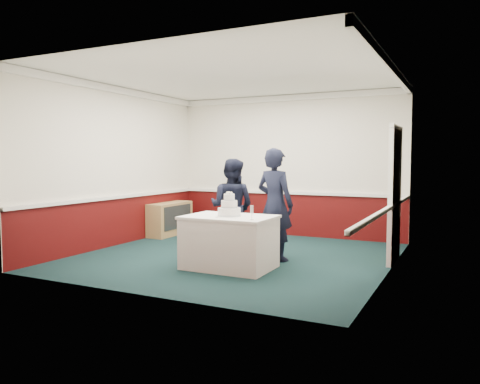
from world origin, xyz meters
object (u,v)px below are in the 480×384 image
at_px(cake_knife, 221,217).
at_px(champagne_flute, 252,210).
at_px(sideboard, 170,219).
at_px(wedding_cake, 229,209).
at_px(cake_table, 229,242).
at_px(person_man, 232,207).
at_px(person_woman, 275,204).

relative_size(cake_knife, champagne_flute, 1.07).
bearing_deg(cake_knife, sideboard, 160.85).
relative_size(wedding_cake, cake_knife, 1.65).
bearing_deg(champagne_flute, cake_table, 150.75).
bearing_deg(cake_knife, wedding_cake, 105.44).
bearing_deg(person_man, cake_table, 111.28).
height_order(sideboard, champagne_flute, champagne_flute).
relative_size(sideboard, champagne_flute, 5.85).
xyz_separation_m(cake_knife, person_woman, (0.43, 1.03, 0.12)).
bearing_deg(person_man, cake_knife, 105.85).
height_order(cake_table, person_man, person_man).
bearing_deg(cake_table, cake_knife, -98.53).
distance_m(cake_table, champagne_flute, 0.78).
bearing_deg(cake_knife, person_man, 133.61).
xyz_separation_m(cake_knife, champagne_flute, (0.53, -0.08, 0.14)).
relative_size(champagne_flute, person_woman, 0.11).
bearing_deg(cake_table, sideboard, 139.70).
distance_m(champagne_flute, person_woman, 1.11).
height_order(sideboard, wedding_cake, wedding_cake).
bearing_deg(wedding_cake, cake_table, -90.00).
bearing_deg(sideboard, person_man, -30.65).
distance_m(sideboard, wedding_cake, 3.43).
height_order(wedding_cake, champagne_flute, wedding_cake).
height_order(wedding_cake, person_woman, person_woman).
relative_size(sideboard, cake_knife, 5.45).
bearing_deg(sideboard, champagne_flute, -38.71).
distance_m(wedding_cake, cake_knife, 0.23).
height_order(sideboard, cake_knife, cake_knife).
xyz_separation_m(sideboard, person_man, (2.16, -1.28, 0.47)).
bearing_deg(cake_knife, champagne_flute, 15.39).
distance_m(cake_table, person_man, 1.09).
height_order(champagne_flute, person_man, person_man).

